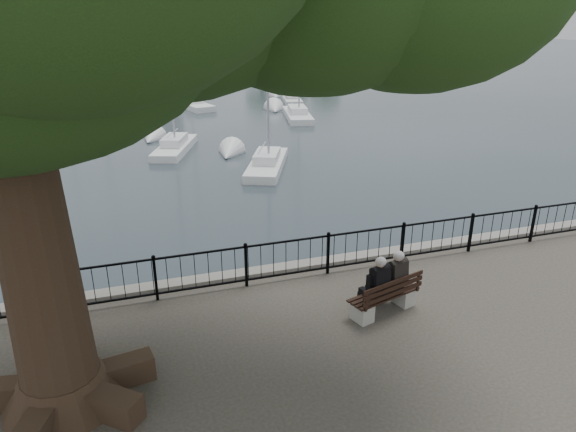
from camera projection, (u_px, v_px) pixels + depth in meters
name	position (u px, v px, depth m)	size (l,w,h in m)	color
harbor	(282.00, 288.00, 12.70)	(260.00, 260.00, 1.20)	slate
railing	(288.00, 258.00, 11.87)	(22.06, 0.06, 1.00)	black
bench	(385.00, 300.00, 10.62)	(1.69, 0.91, 0.86)	gray
person_left	(374.00, 287.00, 10.45)	(0.51, 0.74, 1.36)	black
person_right	(392.00, 281.00, 10.70)	(0.51, 0.74, 1.36)	black
lion_monument	(167.00, 62.00, 54.19)	(6.06, 6.06, 8.92)	slate
sailboat_b	(175.00, 145.00, 27.44)	(3.07, 5.24, 10.76)	white
sailboat_c	(267.00, 162.00, 24.30)	(3.43, 5.40, 11.03)	white
sailboat_d	(297.00, 114.00, 36.29)	(2.74, 5.93, 10.68)	white
sailboat_f	(191.00, 103.00, 40.60)	(3.08, 6.07, 11.01)	white
sailboat_g	(292.00, 98.00, 43.26)	(2.32, 5.02, 8.91)	white
sailboat_h	(63.00, 98.00, 42.77)	(1.59, 5.24, 13.08)	white
sailboat_i	(101.00, 100.00, 42.07)	(2.17, 5.80, 12.66)	white
far_shore	(290.00, 33.00, 86.50)	(30.00, 8.60, 9.18)	#35312A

